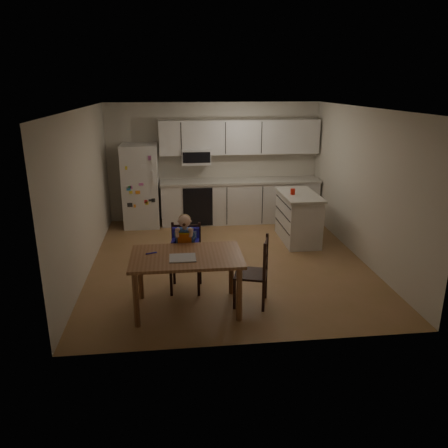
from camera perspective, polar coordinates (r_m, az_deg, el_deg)
room at (r=7.49m, az=0.11°, el=5.47°), size 4.52×5.01×2.51m
refrigerator at (r=9.18m, az=-10.82°, el=4.91°), size 0.72×0.70×1.70m
kitchen_run at (r=9.34m, az=1.91°, el=5.60°), size 3.37×0.62×2.15m
kitchen_island at (r=8.32m, az=9.66°, el=0.89°), size 0.65×1.24×0.92m
red_cup at (r=8.11m, az=8.98°, el=4.20°), size 0.08×0.08×0.11m
dining_table at (r=5.65m, az=-4.91°, el=-5.05°), size 1.42×0.92×0.76m
napkin at (r=5.51m, az=-5.43°, el=-4.43°), size 0.33×0.29×0.01m
toddler_spoon at (r=5.71m, az=-9.57°, el=-3.78°), size 0.12×0.06×0.02m
chair_booster at (r=6.21m, az=-5.05°, el=-2.65°), size 0.47×0.47×1.13m
chair_side at (r=5.81m, az=4.48°, el=-5.68°), size 0.52×0.52×0.95m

